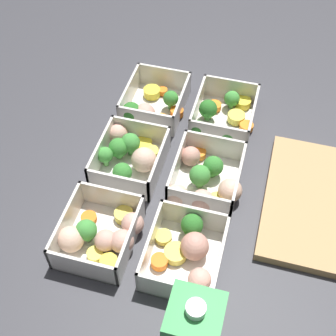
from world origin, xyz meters
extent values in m
plane|color=#38383D|center=(0.00, 0.00, 0.00)|extent=(4.00, 4.00, 0.00)
cube|color=silver|center=(-0.17, -0.08, 0.00)|extent=(0.15, 0.12, 0.00)
cube|color=silver|center=(-0.17, -0.13, 0.03)|extent=(0.15, 0.01, 0.06)
cube|color=silver|center=(-0.17, -0.02, 0.03)|extent=(0.15, 0.00, 0.06)
cube|color=silver|center=(-0.24, -0.08, 0.03)|extent=(0.01, 0.12, 0.06)
cube|color=silver|center=(-0.10, -0.08, 0.03)|extent=(0.01, 0.12, 0.06)
cylinder|color=orange|center=(-0.22, -0.07, 0.01)|extent=(0.03, 0.03, 0.01)
cylinder|color=#407A37|center=(-0.11, -0.11, 0.01)|extent=(0.01, 0.01, 0.01)
sphere|color=#2D7228|center=(-0.11, -0.11, 0.03)|extent=(0.04, 0.04, 0.04)
cylinder|color=orange|center=(-0.13, -0.05, 0.01)|extent=(0.03, 0.03, 0.01)
cylinder|color=yellow|center=(-0.21, -0.09, 0.01)|extent=(0.05, 0.05, 0.02)
sphere|color=#D19E8C|center=(-0.12, -0.08, 0.03)|extent=(0.05, 0.05, 0.05)
cylinder|color=orange|center=(-0.16, -0.02, 0.01)|extent=(0.04, 0.04, 0.01)
cylinder|color=#49883F|center=(-0.18, -0.04, 0.01)|extent=(0.01, 0.01, 0.02)
sphere|color=#388433|center=(-0.18, -0.04, 0.03)|extent=(0.03, 0.03, 0.03)
cube|color=silver|center=(0.00, -0.08, 0.00)|extent=(0.15, 0.12, 0.00)
cube|color=silver|center=(0.00, -0.13, 0.03)|extent=(0.15, 0.01, 0.06)
cube|color=silver|center=(0.00, -0.02, 0.03)|extent=(0.15, 0.00, 0.06)
cube|color=silver|center=(-0.07, -0.08, 0.03)|extent=(0.01, 0.12, 0.06)
cube|color=silver|center=(0.07, -0.08, 0.03)|extent=(0.01, 0.12, 0.06)
cylinder|color=yellow|center=(-0.06, -0.07, 0.01)|extent=(0.05, 0.05, 0.01)
cylinder|color=#49883F|center=(0.04, -0.08, 0.01)|extent=(0.01, 0.01, 0.02)
sphere|color=#388433|center=(0.04, -0.08, 0.03)|extent=(0.04, 0.04, 0.04)
sphere|color=beige|center=(0.00, -0.05, 0.03)|extent=(0.06, 0.06, 0.05)
cylinder|color=#49883F|center=(-0.01, -0.10, 0.01)|extent=(0.01, 0.01, 0.01)
sphere|color=#388433|center=(-0.01, -0.10, 0.03)|extent=(0.04, 0.04, 0.04)
cylinder|color=#DBC647|center=(-0.04, -0.05, 0.01)|extent=(0.04, 0.04, 0.01)
cylinder|color=#519448|center=(0.01, -0.12, 0.01)|extent=(0.01, 0.01, 0.02)
sphere|color=#42933D|center=(0.01, -0.12, 0.03)|extent=(0.03, 0.03, 0.03)
cylinder|color=#519448|center=(-0.03, -0.08, 0.01)|extent=(0.01, 0.01, 0.02)
sphere|color=#42933D|center=(-0.03, -0.08, 0.03)|extent=(0.04, 0.04, 0.04)
sphere|color=#D19E8C|center=(-0.06, -0.12, 0.02)|extent=(0.04, 0.04, 0.04)
cube|color=silver|center=(0.17, -0.08, 0.00)|extent=(0.15, 0.12, 0.00)
cube|color=silver|center=(0.17, -0.13, 0.03)|extent=(0.15, 0.01, 0.06)
cube|color=silver|center=(0.17, -0.02, 0.03)|extent=(0.15, 0.00, 0.06)
cube|color=silver|center=(0.10, -0.08, 0.03)|extent=(0.01, 0.12, 0.06)
cube|color=silver|center=(0.24, -0.08, 0.03)|extent=(0.01, 0.12, 0.06)
sphere|color=beige|center=(0.20, -0.11, 0.03)|extent=(0.06, 0.06, 0.04)
cylinder|color=#DBC647|center=(0.12, -0.05, 0.01)|extent=(0.05, 0.05, 0.02)
cylinder|color=yellow|center=(0.21, -0.04, 0.01)|extent=(0.04, 0.04, 0.01)
sphere|color=#D19E8C|center=(0.14, -0.02, 0.02)|extent=(0.04, 0.04, 0.04)
cylinder|color=#519448|center=(0.18, -0.09, 0.01)|extent=(0.01, 0.01, 0.01)
sphere|color=#42933D|center=(0.18, -0.09, 0.03)|extent=(0.04, 0.04, 0.04)
sphere|color=#D19E8C|center=(0.18, -0.03, 0.02)|extent=(0.04, 0.04, 0.04)
cylinder|color=orange|center=(0.14, -0.11, 0.01)|extent=(0.04, 0.04, 0.01)
sphere|color=#D19E8C|center=(0.18, -0.06, 0.02)|extent=(0.04, 0.04, 0.04)
cylinder|color=#DBC647|center=(0.20, -0.07, 0.01)|extent=(0.04, 0.04, 0.01)
cube|color=silver|center=(-0.17, 0.08, 0.00)|extent=(0.15, 0.12, 0.00)
cube|color=silver|center=(-0.17, 0.02, 0.03)|extent=(0.15, 0.00, 0.06)
cube|color=silver|center=(-0.17, 0.13, 0.03)|extent=(0.15, 0.01, 0.06)
cube|color=silver|center=(-0.24, 0.08, 0.03)|extent=(0.01, 0.12, 0.06)
cube|color=silver|center=(-0.10, 0.08, 0.03)|extent=(0.01, 0.12, 0.06)
cylinder|color=orange|center=(-0.20, 0.05, 0.01)|extent=(0.03, 0.03, 0.01)
cylinder|color=yellow|center=(-0.23, 0.11, 0.01)|extent=(0.04, 0.04, 0.02)
cylinder|color=#519448|center=(-0.11, 0.10, 0.01)|extent=(0.01, 0.01, 0.01)
sphere|color=#42933D|center=(-0.11, 0.10, 0.03)|extent=(0.03, 0.03, 0.03)
cylinder|color=#49883F|center=(-0.11, 0.03, 0.01)|extent=(0.01, 0.01, 0.02)
sphere|color=#388433|center=(-0.11, 0.03, 0.03)|extent=(0.03, 0.03, 0.03)
cylinder|color=#407A37|center=(-0.17, 0.04, 0.01)|extent=(0.01, 0.01, 0.01)
sphere|color=#2D7228|center=(-0.17, 0.04, 0.03)|extent=(0.04, 0.04, 0.04)
cylinder|color=#DBC647|center=(-0.18, 0.10, 0.01)|extent=(0.05, 0.05, 0.02)
cylinder|color=#519448|center=(-0.21, 0.08, 0.01)|extent=(0.01, 0.01, 0.01)
sphere|color=#42933D|center=(-0.21, 0.08, 0.03)|extent=(0.03, 0.03, 0.03)
cylinder|color=orange|center=(-0.16, 0.13, 0.01)|extent=(0.04, 0.04, 0.01)
cube|color=silver|center=(0.00, 0.08, 0.00)|extent=(0.15, 0.12, 0.00)
cube|color=silver|center=(0.00, 0.02, 0.03)|extent=(0.15, 0.00, 0.06)
cube|color=silver|center=(0.00, 0.13, 0.03)|extent=(0.15, 0.01, 0.06)
cube|color=silver|center=(-0.07, 0.08, 0.03)|extent=(0.01, 0.12, 0.06)
cube|color=silver|center=(0.07, 0.08, 0.03)|extent=(0.01, 0.12, 0.06)
cylinder|color=orange|center=(-0.06, 0.05, 0.01)|extent=(0.03, 0.03, 0.01)
sphere|color=tan|center=(-0.04, 0.04, 0.02)|extent=(0.05, 0.05, 0.04)
cylinder|color=#DBC647|center=(0.04, 0.11, 0.01)|extent=(0.05, 0.05, 0.01)
cylinder|color=#519448|center=(0.01, 0.06, 0.01)|extent=(0.01, 0.01, 0.02)
sphere|color=#42933D|center=(0.01, 0.06, 0.03)|extent=(0.04, 0.04, 0.04)
sphere|color=beige|center=(0.03, 0.12, 0.03)|extent=(0.05, 0.05, 0.04)
cylinder|color=#49883F|center=(-0.02, 0.08, 0.01)|extent=(0.01, 0.01, 0.01)
sphere|color=#388433|center=(-0.02, 0.08, 0.03)|extent=(0.04, 0.04, 0.04)
sphere|color=beige|center=(0.06, 0.03, 0.02)|extent=(0.04, 0.04, 0.04)
sphere|color=#D19E8C|center=(0.06, 0.08, 0.02)|extent=(0.06, 0.06, 0.04)
cube|color=silver|center=(0.17, 0.08, 0.00)|extent=(0.15, 0.12, 0.00)
cube|color=silver|center=(0.17, 0.02, 0.03)|extent=(0.15, 0.00, 0.06)
cube|color=silver|center=(0.17, 0.13, 0.03)|extent=(0.15, 0.01, 0.06)
cube|color=silver|center=(0.10, 0.08, 0.03)|extent=(0.01, 0.12, 0.06)
cube|color=silver|center=(0.24, 0.08, 0.03)|extent=(0.01, 0.12, 0.06)
cylinder|color=#DBC647|center=(0.17, 0.06, 0.01)|extent=(0.05, 0.05, 0.02)
cylinder|color=#DBC647|center=(0.14, 0.03, 0.01)|extent=(0.04, 0.04, 0.01)
sphere|color=tan|center=(0.16, 0.09, 0.03)|extent=(0.05, 0.05, 0.05)
cylinder|color=orange|center=(0.19, 0.04, 0.01)|extent=(0.04, 0.04, 0.02)
cylinder|color=#407A37|center=(0.12, 0.08, 0.01)|extent=(0.01, 0.01, 0.01)
sphere|color=#2D7228|center=(0.12, 0.08, 0.03)|extent=(0.04, 0.04, 0.04)
sphere|color=#D19E8C|center=(0.21, 0.11, 0.02)|extent=(0.05, 0.05, 0.04)
cylinder|color=white|center=(0.33, 0.12, 0.20)|extent=(0.02, 0.02, 0.01)
cube|color=tan|center=(0.00, 0.28, 0.01)|extent=(0.28, 0.18, 0.02)
camera|label=1|loc=(0.54, 0.15, 0.71)|focal=50.00mm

